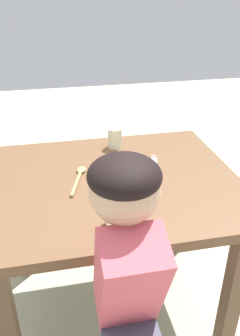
# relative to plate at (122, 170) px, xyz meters

# --- Properties ---
(ground_plane) EXTENTS (8.00, 8.00, 0.00)m
(ground_plane) POSITION_rel_plate_xyz_m (-0.06, -0.04, -0.74)
(ground_plane) COLOR #ACB191
(dining_table) EXTENTS (1.03, 0.83, 0.73)m
(dining_table) POSITION_rel_plate_xyz_m (-0.06, -0.04, -0.13)
(dining_table) COLOR brown
(dining_table) RESTS_ON ground_plane
(plate) EXTENTS (0.23, 0.23, 0.06)m
(plate) POSITION_rel_plate_xyz_m (0.00, 0.00, 0.00)
(plate) COLOR gold
(plate) RESTS_ON dining_table
(fork) EXTENTS (0.06, 0.19, 0.01)m
(fork) POSITION_rel_plate_xyz_m (0.15, 0.04, -0.01)
(fork) COLOR silver
(fork) RESTS_ON dining_table
(spoon) EXTENTS (0.09, 0.22, 0.02)m
(spoon) POSITION_rel_plate_xyz_m (-0.18, -0.00, -0.01)
(spoon) COLOR tan
(spoon) RESTS_ON dining_table
(drinking_cup) EXTENTS (0.07, 0.07, 0.10)m
(drinking_cup) POSITION_rel_plate_xyz_m (0.02, 0.26, 0.03)
(drinking_cup) COLOR silver
(drinking_cup) RESTS_ON dining_table
(person) EXTENTS (0.19, 0.39, 1.07)m
(person) POSITION_rel_plate_xyz_m (-0.10, -0.57, -0.12)
(person) COLOR #49495D
(person) RESTS_ON ground_plane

